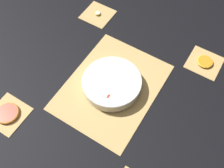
# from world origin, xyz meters

# --- Properties ---
(ground_plane) EXTENTS (6.00, 6.00, 0.00)m
(ground_plane) POSITION_xyz_m (0.00, 0.00, 0.00)
(ground_plane) COLOR black
(bamboo_mat_center) EXTENTS (0.49, 0.38, 0.01)m
(bamboo_mat_center) POSITION_xyz_m (-0.00, 0.00, 0.00)
(bamboo_mat_center) COLOR tan
(bamboo_mat_center) RESTS_ON ground_plane
(coaster_mat_near_left) EXTENTS (0.15, 0.15, 0.01)m
(coaster_mat_near_left) POSITION_xyz_m (-0.34, -0.30, 0.00)
(coaster_mat_near_left) COLOR tan
(coaster_mat_near_left) RESTS_ON ground_plane
(coaster_mat_near_right) EXTENTS (0.15, 0.15, 0.01)m
(coaster_mat_near_right) POSITION_xyz_m (0.34, -0.30, 0.00)
(coaster_mat_near_right) COLOR tan
(coaster_mat_near_right) RESTS_ON ground_plane
(coaster_mat_far_left) EXTENTS (0.15, 0.15, 0.01)m
(coaster_mat_far_left) POSITION_xyz_m (-0.34, 0.30, 0.00)
(coaster_mat_far_left) COLOR tan
(coaster_mat_far_left) RESTS_ON ground_plane
(fruit_salad_bowl) EXTENTS (0.26, 0.26, 0.05)m
(fruit_salad_bowl) POSITION_xyz_m (-0.00, 0.00, 0.04)
(fruit_salad_bowl) COLOR silver
(fruit_salad_bowl) RESTS_ON bamboo_mat_center
(orange_slice_whole) EXTENTS (0.08, 0.08, 0.01)m
(orange_slice_whole) POSITION_xyz_m (-0.34, 0.30, 0.01)
(orange_slice_whole) COLOR orange
(orange_slice_whole) RESTS_ON coaster_mat_far_left
(banana_coin_single) EXTENTS (0.03, 0.03, 0.01)m
(banana_coin_single) POSITION_xyz_m (-0.34, -0.30, 0.01)
(banana_coin_single) COLOR #F7EFC6
(banana_coin_single) RESTS_ON coaster_mat_near_left
(grapefruit_slice) EXTENTS (0.10, 0.10, 0.01)m
(grapefruit_slice) POSITION_xyz_m (0.34, -0.30, 0.01)
(grapefruit_slice) COLOR red
(grapefruit_slice) RESTS_ON coaster_mat_near_right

